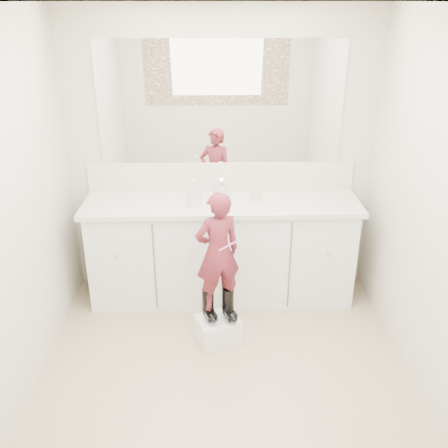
{
  "coord_description": "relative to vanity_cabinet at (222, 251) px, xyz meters",
  "views": [
    {
      "loc": [
        -0.08,
        -2.6,
        2.41
      ],
      "look_at": [
        0.01,
        0.68,
        0.93
      ],
      "focal_mm": 40.0,
      "sensor_mm": 36.0,
      "label": 1
    }
  ],
  "objects": [
    {
      "name": "floor",
      "position": [
        0.0,
        -1.23,
        -0.42
      ],
      "size": [
        3.0,
        3.0,
        0.0
      ],
      "primitive_type": "plane",
      "color": "#897759",
      "rests_on": "ground"
    },
    {
      "name": "ceiling",
      "position": [
        0.0,
        -1.23,
        1.97
      ],
      "size": [
        3.0,
        3.0,
        0.0
      ],
      "primitive_type": "plane",
      "rotation": [
        3.14,
        0.0,
        0.0
      ],
      "color": "white",
      "rests_on": "wall_back"
    },
    {
      "name": "wall_back",
      "position": [
        0.0,
        0.27,
        0.77
      ],
      "size": [
        2.6,
        0.0,
        2.6
      ],
      "primitive_type": "plane",
      "rotation": [
        1.57,
        0.0,
        0.0
      ],
      "color": "beige",
      "rests_on": "floor"
    },
    {
      "name": "wall_front",
      "position": [
        0.0,
        -2.73,
        0.77
      ],
      "size": [
        2.6,
        0.0,
        2.6
      ],
      "primitive_type": "plane",
      "rotation": [
        -1.57,
        0.0,
        0.0
      ],
      "color": "beige",
      "rests_on": "floor"
    },
    {
      "name": "vanity_cabinet",
      "position": [
        0.0,
        0.0,
        0.0
      ],
      "size": [
        2.2,
        0.55,
        0.85
      ],
      "primitive_type": "cube",
      "color": "silver",
      "rests_on": "floor"
    },
    {
      "name": "countertop",
      "position": [
        0.0,
        -0.01,
        0.45
      ],
      "size": [
        2.28,
        0.58,
        0.04
      ],
      "primitive_type": "cube",
      "color": "beige",
      "rests_on": "vanity_cabinet"
    },
    {
      "name": "backsplash",
      "position": [
        0.0,
        0.26,
        0.59
      ],
      "size": [
        2.28,
        0.03,
        0.25
      ],
      "primitive_type": "cube",
      "color": "beige",
      "rests_on": "countertop"
    },
    {
      "name": "mirror",
      "position": [
        0.0,
        0.26,
        1.22
      ],
      "size": [
        2.0,
        0.02,
        1.0
      ],
      "primitive_type": "cube",
      "color": "white",
      "rests_on": "wall_back"
    },
    {
      "name": "dot_panel",
      "position": [
        0.0,
        -2.71,
        1.22
      ],
      "size": [
        2.0,
        0.01,
        1.2
      ],
      "primitive_type": "cube",
      "color": "#472819",
      "rests_on": "wall_front"
    },
    {
      "name": "faucet",
      "position": [
        0.0,
        0.15,
        0.52
      ],
      "size": [
        0.08,
        0.08,
        0.1
      ],
      "primitive_type": "cylinder",
      "color": "silver",
      "rests_on": "countertop"
    },
    {
      "name": "cup",
      "position": [
        0.28,
        0.03,
        0.51
      ],
      "size": [
        0.11,
        0.11,
        0.09
      ],
      "primitive_type": "imported",
      "rotation": [
        0.0,
        0.0,
        -0.09
      ],
      "color": "beige",
      "rests_on": "countertop"
    },
    {
      "name": "soap_bottle",
      "position": [
        -0.23,
        -0.07,
        0.57
      ],
      "size": [
        0.12,
        0.12,
        0.21
      ],
      "primitive_type": "imported",
      "rotation": [
        0.0,
        0.0,
        0.31
      ],
      "color": "beige",
      "rests_on": "countertop"
    },
    {
      "name": "step_stool",
      "position": [
        -0.04,
        -0.67,
        -0.33
      ],
      "size": [
        0.38,
        0.35,
        0.2
      ],
      "primitive_type": "cube",
      "rotation": [
        0.0,
        0.0,
        0.35
      ],
      "color": "white",
      "rests_on": "floor"
    },
    {
      "name": "boot_left",
      "position": [
        -0.12,
        -0.65,
        -0.1
      ],
      "size": [
        0.15,
        0.19,
        0.26
      ],
      "primitive_type": null,
      "rotation": [
        0.0,
        0.0,
        0.35
      ],
      "color": "black",
      "rests_on": "step_stool"
    },
    {
      "name": "boot_right",
      "position": [
        0.03,
        -0.65,
        -0.1
      ],
      "size": [
        0.15,
        0.19,
        0.26
      ],
      "primitive_type": null,
      "rotation": [
        0.0,
        0.0,
        0.35
      ],
      "color": "black",
      "rests_on": "step_stool"
    },
    {
      "name": "toddler",
      "position": [
        -0.04,
        -0.65,
        0.33
      ],
      "size": [
        0.39,
        0.32,
        0.92
      ],
      "primitive_type": "imported",
      "rotation": [
        0.0,
        0.0,
        3.49
      ],
      "color": "#A13144",
      "rests_on": "step_stool"
    },
    {
      "name": "toothbrush",
      "position": [
        0.03,
        -0.73,
        0.42
      ],
      "size": [
        0.13,
        0.06,
        0.06
      ],
      "primitive_type": "cylinder",
      "rotation": [
        0.0,
        1.22,
        0.35
      ],
      "color": "#E95AA3",
      "rests_on": "toddler"
    }
  ]
}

